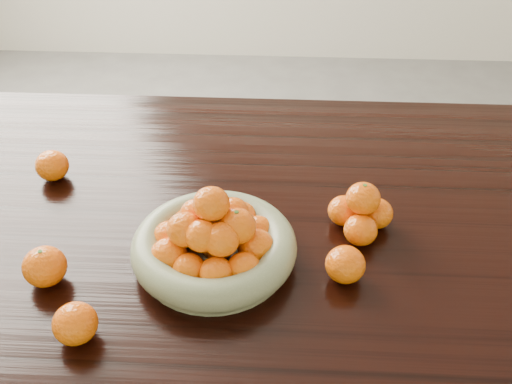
{
  "coord_description": "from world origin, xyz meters",
  "views": [
    {
      "loc": [
        0.01,
        -0.86,
        1.46
      ],
      "look_at": [
        -0.04,
        -0.02,
        0.83
      ],
      "focal_mm": 40.0,
      "sensor_mm": 36.0,
      "label": 1
    }
  ],
  "objects_px": {
    "dining_table": "(274,253)",
    "orange_pyramid": "(361,213)",
    "fruit_bowl": "(214,242)",
    "loose_orange_0": "(45,267)"
  },
  "relations": [
    {
      "from": "dining_table",
      "to": "orange_pyramid",
      "type": "xyz_separation_m",
      "value": [
        0.16,
        -0.02,
        0.13
      ]
    },
    {
      "from": "fruit_bowl",
      "to": "dining_table",
      "type": "bearing_deg",
      "value": 49.15
    },
    {
      "from": "dining_table",
      "to": "loose_orange_0",
      "type": "relative_size",
      "value": 27.07
    },
    {
      "from": "fruit_bowl",
      "to": "orange_pyramid",
      "type": "height_order",
      "value": "fruit_bowl"
    },
    {
      "from": "dining_table",
      "to": "loose_orange_0",
      "type": "height_order",
      "value": "loose_orange_0"
    },
    {
      "from": "dining_table",
      "to": "orange_pyramid",
      "type": "bearing_deg",
      "value": -7.91
    },
    {
      "from": "dining_table",
      "to": "fruit_bowl",
      "type": "height_order",
      "value": "fruit_bowl"
    },
    {
      "from": "dining_table",
      "to": "fruit_bowl",
      "type": "distance_m",
      "value": 0.21
    },
    {
      "from": "fruit_bowl",
      "to": "loose_orange_0",
      "type": "bearing_deg",
      "value": -166.54
    },
    {
      "from": "fruit_bowl",
      "to": "orange_pyramid",
      "type": "xyz_separation_m",
      "value": [
        0.27,
        0.1,
        -0.0
      ]
    }
  ]
}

